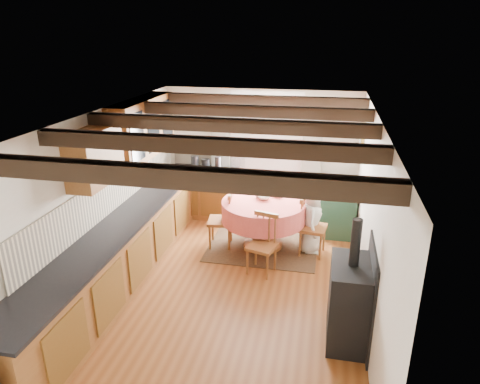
% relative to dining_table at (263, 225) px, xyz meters
% --- Properties ---
extents(floor, '(3.60, 5.50, 0.00)m').
position_rel_dining_table_xyz_m(floor, '(-0.28, -1.32, -0.41)').
color(floor, brown).
rests_on(floor, ground).
extents(ceiling, '(3.60, 5.50, 0.00)m').
position_rel_dining_table_xyz_m(ceiling, '(-0.28, -1.32, 1.99)').
color(ceiling, white).
rests_on(ceiling, ground).
extents(wall_back, '(3.60, 0.00, 2.40)m').
position_rel_dining_table_xyz_m(wall_back, '(-0.28, 1.43, 0.79)').
color(wall_back, silver).
rests_on(wall_back, ground).
extents(wall_front, '(3.60, 0.00, 2.40)m').
position_rel_dining_table_xyz_m(wall_front, '(-0.28, -4.07, 0.79)').
color(wall_front, silver).
rests_on(wall_front, ground).
extents(wall_left, '(0.00, 5.50, 2.40)m').
position_rel_dining_table_xyz_m(wall_left, '(-2.08, -1.32, 0.79)').
color(wall_left, silver).
rests_on(wall_left, ground).
extents(wall_right, '(0.00, 5.50, 2.40)m').
position_rel_dining_table_xyz_m(wall_right, '(1.52, -1.32, 0.79)').
color(wall_right, silver).
rests_on(wall_right, ground).
extents(beam_a, '(3.60, 0.16, 0.16)m').
position_rel_dining_table_xyz_m(beam_a, '(-0.28, -3.32, 1.90)').
color(beam_a, black).
rests_on(beam_a, ceiling).
extents(beam_b, '(3.60, 0.16, 0.16)m').
position_rel_dining_table_xyz_m(beam_b, '(-0.28, -2.32, 1.90)').
color(beam_b, black).
rests_on(beam_b, ceiling).
extents(beam_c, '(3.60, 0.16, 0.16)m').
position_rel_dining_table_xyz_m(beam_c, '(-0.28, -1.32, 1.90)').
color(beam_c, black).
rests_on(beam_c, ceiling).
extents(beam_d, '(3.60, 0.16, 0.16)m').
position_rel_dining_table_xyz_m(beam_d, '(-0.28, -0.32, 1.90)').
color(beam_d, black).
rests_on(beam_d, ceiling).
extents(beam_e, '(3.60, 0.16, 0.16)m').
position_rel_dining_table_xyz_m(beam_e, '(-0.28, 0.68, 1.90)').
color(beam_e, black).
rests_on(beam_e, ceiling).
extents(splash_left, '(0.02, 4.50, 0.55)m').
position_rel_dining_table_xyz_m(splash_left, '(-2.06, -1.02, 0.79)').
color(splash_left, beige).
rests_on(splash_left, wall_left).
extents(splash_back, '(1.40, 0.02, 0.55)m').
position_rel_dining_table_xyz_m(splash_back, '(-1.28, 1.41, 0.79)').
color(splash_back, beige).
rests_on(splash_back, wall_back).
extents(base_cabinet_left, '(0.60, 5.30, 0.88)m').
position_rel_dining_table_xyz_m(base_cabinet_left, '(-1.78, -1.32, 0.03)').
color(base_cabinet_left, brown).
rests_on(base_cabinet_left, floor).
extents(base_cabinet_back, '(1.30, 0.60, 0.88)m').
position_rel_dining_table_xyz_m(base_cabinet_back, '(-1.33, 1.13, 0.03)').
color(base_cabinet_back, brown).
rests_on(base_cabinet_back, floor).
extents(worktop_left, '(0.64, 5.30, 0.04)m').
position_rel_dining_table_xyz_m(worktop_left, '(-1.76, -1.32, 0.49)').
color(worktop_left, black).
rests_on(worktop_left, base_cabinet_left).
extents(worktop_back, '(1.30, 0.64, 0.04)m').
position_rel_dining_table_xyz_m(worktop_back, '(-1.33, 1.11, 0.49)').
color(worktop_back, black).
rests_on(worktop_back, base_cabinet_back).
extents(wall_cabinet_glass, '(0.34, 1.80, 0.90)m').
position_rel_dining_table_xyz_m(wall_cabinet_glass, '(-1.91, -0.12, 1.54)').
color(wall_cabinet_glass, brown).
rests_on(wall_cabinet_glass, wall_left).
extents(wall_cabinet_solid, '(0.34, 0.90, 0.70)m').
position_rel_dining_table_xyz_m(wall_cabinet_solid, '(-1.91, -1.62, 1.49)').
color(wall_cabinet_solid, brown).
rests_on(wall_cabinet_solid, wall_left).
extents(window_frame, '(1.34, 0.03, 1.54)m').
position_rel_dining_table_xyz_m(window_frame, '(-0.18, 1.41, 1.19)').
color(window_frame, white).
rests_on(window_frame, wall_back).
extents(window_pane, '(1.20, 0.01, 1.40)m').
position_rel_dining_table_xyz_m(window_pane, '(-0.18, 1.42, 1.19)').
color(window_pane, white).
rests_on(window_pane, wall_back).
extents(curtain_left, '(0.35, 0.10, 2.10)m').
position_rel_dining_table_xyz_m(curtain_left, '(-1.03, 1.33, 0.69)').
color(curtain_left, '#9AA58B').
rests_on(curtain_left, wall_back).
extents(curtain_right, '(0.35, 0.10, 2.10)m').
position_rel_dining_table_xyz_m(curtain_right, '(0.67, 1.33, 0.69)').
color(curtain_right, '#9AA58B').
rests_on(curtain_right, wall_back).
extents(curtain_rod, '(2.00, 0.03, 0.03)m').
position_rel_dining_table_xyz_m(curtain_rod, '(-0.18, 1.33, 1.79)').
color(curtain_rod, black).
rests_on(curtain_rod, wall_back).
extents(wall_picture, '(0.04, 0.50, 0.60)m').
position_rel_dining_table_xyz_m(wall_picture, '(1.49, 0.98, 1.29)').
color(wall_picture, gold).
rests_on(wall_picture, wall_right).
extents(wall_plate, '(0.30, 0.02, 0.30)m').
position_rel_dining_table_xyz_m(wall_plate, '(0.77, 1.40, 1.29)').
color(wall_plate, silver).
rests_on(wall_plate, wall_back).
extents(rug, '(1.77, 1.38, 0.01)m').
position_rel_dining_table_xyz_m(rug, '(0.00, 0.00, -0.40)').
color(rug, brown).
rests_on(rug, floor).
extents(dining_table, '(1.35, 1.35, 0.81)m').
position_rel_dining_table_xyz_m(dining_table, '(0.00, 0.00, 0.00)').
color(dining_table, '#CC4644').
rests_on(dining_table, floor).
extents(chair_near, '(0.48, 0.50, 0.91)m').
position_rel_dining_table_xyz_m(chair_near, '(0.10, -0.79, 0.05)').
color(chair_near, brown).
rests_on(chair_near, floor).
extents(chair_left, '(0.48, 0.46, 0.97)m').
position_rel_dining_table_xyz_m(chair_left, '(-0.70, -0.07, 0.08)').
color(chair_left, brown).
rests_on(chair_left, floor).
extents(chair_right, '(0.50, 0.48, 0.98)m').
position_rel_dining_table_xyz_m(chair_right, '(0.80, -0.06, 0.08)').
color(chair_right, brown).
rests_on(chair_right, floor).
extents(aga_range, '(0.61, 0.94, 0.87)m').
position_rel_dining_table_xyz_m(aga_range, '(1.19, 0.93, 0.03)').
color(aga_range, '#1E402D').
rests_on(aga_range, floor).
extents(cast_iron_stove, '(0.46, 0.76, 1.53)m').
position_rel_dining_table_xyz_m(cast_iron_stove, '(1.30, -2.06, 0.36)').
color(cast_iron_stove, black).
rests_on(cast_iron_stove, floor).
extents(child_far, '(0.45, 0.37, 1.08)m').
position_rel_dining_table_xyz_m(child_far, '(-0.06, 0.61, 0.13)').
color(child_far, '#28263C').
rests_on(child_far, floor).
extents(child_right, '(0.39, 0.57, 1.12)m').
position_rel_dining_table_xyz_m(child_right, '(0.76, 0.03, 0.15)').
color(child_right, silver).
rests_on(child_right, floor).
extents(bowl_a, '(0.24, 0.24, 0.05)m').
position_rel_dining_table_xyz_m(bowl_a, '(0.18, 0.29, 0.43)').
color(bowl_a, silver).
rests_on(bowl_a, dining_table).
extents(bowl_b, '(0.27, 0.27, 0.06)m').
position_rel_dining_table_xyz_m(bowl_b, '(-0.01, 0.10, 0.44)').
color(bowl_b, silver).
rests_on(bowl_b, dining_table).
extents(cup, '(0.12, 0.12, 0.09)m').
position_rel_dining_table_xyz_m(cup, '(-0.13, 0.17, 0.45)').
color(cup, silver).
rests_on(cup, dining_table).
extents(canister_tall, '(0.15, 0.15, 0.25)m').
position_rel_dining_table_xyz_m(canister_tall, '(-1.49, 1.15, 0.64)').
color(canister_tall, '#262628').
rests_on(canister_tall, worktop_back).
extents(canister_wide, '(0.16, 0.16, 0.18)m').
position_rel_dining_table_xyz_m(canister_wide, '(-1.30, 1.20, 0.60)').
color(canister_wide, '#262628').
rests_on(canister_wide, worktop_back).
extents(canister_slim, '(0.10, 0.10, 0.29)m').
position_rel_dining_table_xyz_m(canister_slim, '(-1.01, 1.02, 0.66)').
color(canister_slim, '#262628').
rests_on(canister_slim, worktop_back).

